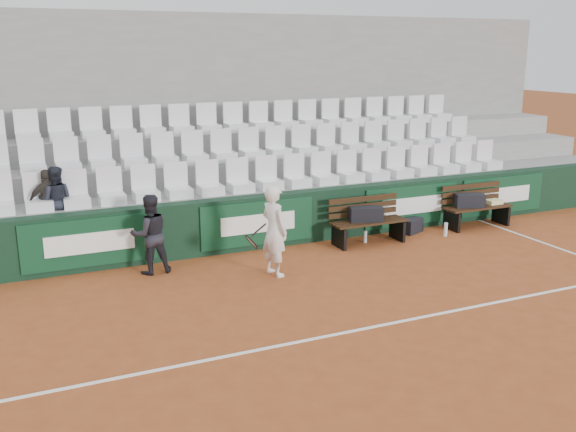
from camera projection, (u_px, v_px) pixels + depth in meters
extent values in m
plane|color=#994922|center=(376.00, 327.00, 8.66)|extent=(80.00, 80.00, 0.00)
cube|color=white|center=(376.00, 326.00, 8.66)|extent=(18.00, 0.06, 0.01)
cube|color=black|center=(264.00, 221.00, 12.07)|extent=(18.00, 0.30, 1.00)
cube|color=#0C381E|center=(90.00, 243.00, 10.65)|extent=(2.20, 0.04, 0.82)
cube|color=#0C381E|center=(258.00, 223.00, 11.83)|extent=(2.20, 0.04, 0.82)
cube|color=#0C381E|center=(412.00, 205.00, 13.18)|extent=(2.20, 0.04, 0.82)
cube|color=#0C381E|center=(503.00, 195.00, 14.13)|extent=(2.20, 0.04, 0.82)
cube|color=gray|center=(253.00, 213.00, 12.62)|extent=(18.00, 0.95, 1.00)
cube|color=gray|center=(236.00, 193.00, 13.40)|extent=(18.00, 0.95, 1.45)
cube|color=gray|center=(221.00, 174.00, 14.19)|extent=(18.00, 0.95, 1.90)
cube|color=gray|center=(211.00, 115.00, 14.42)|extent=(18.00, 0.30, 4.40)
cube|color=silver|center=(255.00, 174.00, 12.26)|extent=(11.90, 0.44, 0.63)
cube|color=silver|center=(238.00, 144.00, 12.99)|extent=(11.90, 0.44, 0.63)
cube|color=silver|center=(222.00, 117.00, 13.71)|extent=(11.90, 0.44, 0.63)
cube|color=#311D0E|center=(369.00, 232.00, 12.32)|extent=(1.50, 0.56, 0.45)
cube|color=#351E10|center=(477.00, 216.00, 13.47)|extent=(1.50, 0.56, 0.45)
cube|color=black|center=(366.00, 214.00, 12.22)|extent=(0.68, 0.44, 0.27)
cube|color=black|center=(469.00, 200.00, 13.31)|extent=(0.65, 0.46, 0.28)
cube|color=beige|center=(494.00, 202.00, 13.59)|extent=(0.34, 0.25, 0.09)
cube|color=black|center=(411.00, 226.00, 13.08)|extent=(0.55, 0.45, 0.29)
cylinder|color=silver|center=(365.00, 237.00, 12.39)|extent=(0.07, 0.07, 0.24)
cylinder|color=silver|center=(446.00, 229.00, 12.82)|extent=(0.08, 0.08, 0.28)
imported|color=white|center=(274.00, 231.00, 10.47)|extent=(0.50, 0.63, 1.52)
torus|color=black|center=(251.00, 242.00, 10.35)|extent=(0.19, 0.30, 0.26)
cylinder|color=black|center=(259.00, 230.00, 10.35)|extent=(0.26, 0.03, 0.20)
imported|color=black|center=(150.00, 234.00, 10.58)|extent=(0.68, 0.54, 1.34)
imported|color=#2E2924|center=(46.00, 176.00, 10.76)|extent=(0.68, 0.33, 1.13)
imported|color=black|center=(53.00, 174.00, 10.80)|extent=(0.66, 0.57, 1.18)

